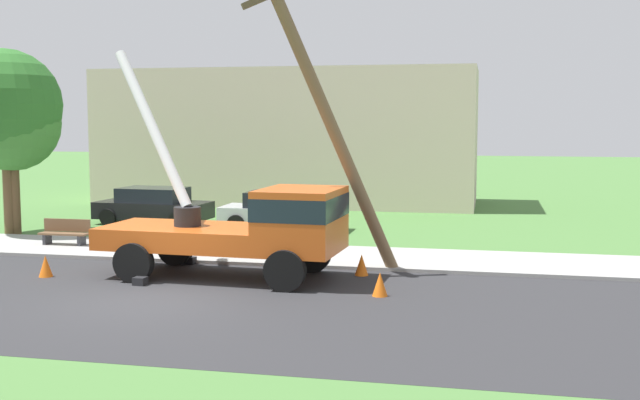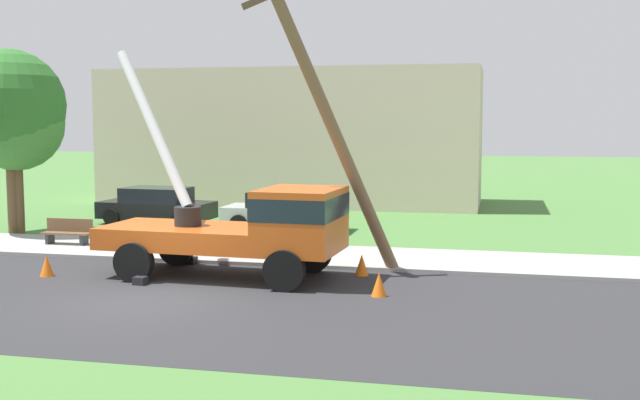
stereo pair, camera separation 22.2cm
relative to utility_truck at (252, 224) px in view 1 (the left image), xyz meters
The scene contains 14 objects.
ground_plane 9.45m from the utility_truck, 100.03° to the left, with size 120.00×120.00×0.00m, color #477538.
road_asphalt 3.53m from the utility_truck, 120.20° to the right, with size 80.00×8.85×0.01m, color #2B2B2D.
sidewalk_strip 3.95m from the utility_truck, 116.03° to the left, with size 80.00×3.41×0.10m, color #9E9E99.
utility_truck is the anchor object (origin of this frame).
leaning_utility_pole 3.50m from the utility_truck, 34.26° to the left, with size 3.96×1.85×8.36m.
traffic_cone_ahead 3.87m from the utility_truck, 20.55° to the right, with size 0.36×0.36×0.56m, color orange.
traffic_cone_behind 5.51m from the utility_truck, behind, with size 0.36×0.36×0.56m, color orange.
traffic_cone_curbside 3.06m from the utility_truck, 20.31° to the left, with size 0.36×0.36×0.56m, color orange.
parked_sedan_black 11.49m from the utility_truck, 126.69° to the left, with size 4.51×2.20×1.42m.
parked_sedan_silver 8.76m from the utility_truck, 100.14° to the left, with size 4.41×2.03×1.42m.
park_bench 8.07m from the utility_truck, 154.90° to the left, with size 1.60×0.45×0.90m.
roadside_tree_near 12.25m from the utility_truck, 151.51° to the left, with size 3.34×3.34×5.59m.
roadside_tree_far 12.47m from the utility_truck, 152.45° to the left, with size 3.90×3.90×6.52m.
lowrise_building_backdrop 18.54m from the utility_truck, 101.69° to the left, with size 18.00×6.00×6.40m, color beige.
Camera 1 is at (7.50, -16.13, 4.09)m, focal length 43.95 mm.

